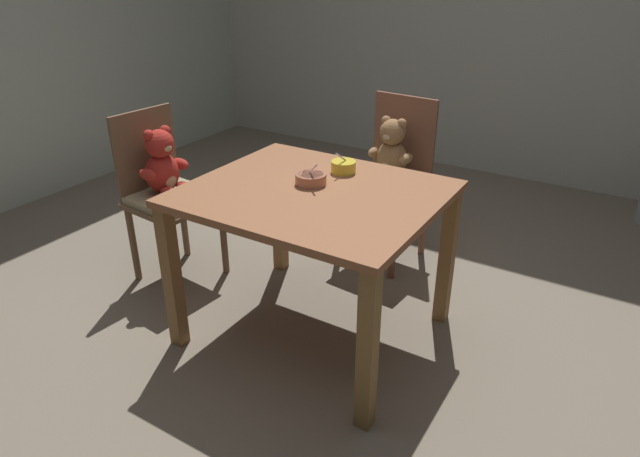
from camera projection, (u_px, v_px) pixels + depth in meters
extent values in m
cube|color=#7B6F5E|center=(314.00, 333.00, 2.62)|extent=(5.20, 5.20, 0.04)
cube|color=brown|center=(314.00, 194.00, 2.31)|extent=(1.03, 0.88, 0.03)
cube|color=brown|center=(172.00, 278.00, 2.38)|extent=(0.06, 0.06, 0.67)
cube|color=brown|center=(367.00, 352.00, 1.94)|extent=(0.06, 0.06, 0.67)
cube|color=olive|center=(279.00, 213.00, 2.99)|extent=(0.06, 0.06, 0.67)
cube|color=brown|center=(447.00, 257.00, 2.55)|extent=(0.06, 0.06, 0.67)
cube|color=brown|center=(174.00, 203.00, 2.87)|extent=(0.42, 0.44, 0.02)
cube|color=brown|center=(146.00, 153.00, 2.86)|extent=(0.05, 0.37, 0.45)
cylinder|color=brown|center=(174.00, 263.00, 2.76)|extent=(0.04, 0.04, 0.42)
cylinder|color=brown|center=(224.00, 238.00, 3.00)|extent=(0.04, 0.04, 0.42)
cylinder|color=brown|center=(133.00, 244.00, 2.93)|extent=(0.04, 0.04, 0.42)
cylinder|color=brown|center=(184.00, 222.00, 3.18)|extent=(0.04, 0.04, 0.42)
cube|color=tan|center=(174.00, 198.00, 2.86)|extent=(0.39, 0.40, 0.04)
ellipsoid|color=#B42B22|center=(162.00, 173.00, 2.84)|extent=(0.17, 0.19, 0.21)
ellipsoid|color=#CCB387|center=(169.00, 177.00, 2.82)|extent=(0.06, 0.10, 0.12)
sphere|color=#B42B22|center=(160.00, 144.00, 2.76)|extent=(0.14, 0.14, 0.14)
ellipsoid|color=#CCB387|center=(166.00, 148.00, 2.74)|extent=(0.06, 0.06, 0.04)
sphere|color=#B42B22|center=(148.00, 135.00, 2.71)|extent=(0.05, 0.05, 0.05)
sphere|color=#B42B22|center=(165.00, 131.00, 2.78)|extent=(0.05, 0.05, 0.05)
ellipsoid|color=#B42B22|center=(148.00, 175.00, 2.74)|extent=(0.12, 0.07, 0.06)
ellipsoid|color=#B42B22|center=(180.00, 164.00, 2.89)|extent=(0.12, 0.07, 0.06)
ellipsoid|color=#B42B22|center=(170.00, 194.00, 2.78)|extent=(0.14, 0.08, 0.06)
ellipsoid|color=#B42B22|center=(185.00, 188.00, 2.85)|extent=(0.14, 0.08, 0.06)
cube|color=brown|center=(384.00, 187.00, 3.06)|extent=(0.45, 0.44, 0.02)
cube|color=brown|center=(404.00, 137.00, 3.10)|extent=(0.38, 0.05, 0.46)
cylinder|color=brown|center=(339.00, 226.00, 3.13)|extent=(0.04, 0.04, 0.42)
cylinder|color=brown|center=(393.00, 243.00, 2.94)|extent=(0.04, 0.04, 0.42)
cylinder|color=brown|center=(372.00, 206.00, 3.38)|extent=(0.04, 0.04, 0.42)
cylinder|color=brown|center=(424.00, 221.00, 3.19)|extent=(0.04, 0.04, 0.42)
cube|color=tan|center=(384.00, 182.00, 3.05)|extent=(0.41, 0.41, 0.04)
ellipsoid|color=#9F7247|center=(392.00, 159.00, 3.05)|extent=(0.19, 0.16, 0.20)
ellipsoid|color=beige|center=(387.00, 163.00, 3.02)|extent=(0.10, 0.06, 0.12)
sphere|color=#9F7247|center=(392.00, 132.00, 2.98)|extent=(0.14, 0.14, 0.14)
ellipsoid|color=beige|center=(388.00, 136.00, 2.95)|extent=(0.06, 0.05, 0.04)
sphere|color=#9F7247|center=(386.00, 121.00, 2.99)|extent=(0.05, 0.05, 0.05)
sphere|color=#9F7247|center=(402.00, 124.00, 2.93)|extent=(0.05, 0.05, 0.05)
ellipsoid|color=#9F7247|center=(375.00, 152.00, 3.08)|extent=(0.07, 0.12, 0.06)
ellipsoid|color=#9F7247|center=(406.00, 159.00, 2.97)|extent=(0.07, 0.12, 0.06)
ellipsoid|color=#9F7247|center=(374.00, 174.00, 3.03)|extent=(0.07, 0.13, 0.06)
ellipsoid|color=#9F7247|center=(389.00, 178.00, 2.98)|extent=(0.07, 0.13, 0.06)
cylinder|color=yellow|center=(344.00, 167.00, 2.48)|extent=(0.11, 0.11, 0.05)
cylinder|color=yellow|center=(344.00, 171.00, 2.49)|extent=(0.06, 0.06, 0.01)
cylinder|color=beige|center=(344.00, 162.00, 2.47)|extent=(0.09, 0.09, 0.01)
cylinder|color=#BCBCC1|center=(341.00, 157.00, 2.44)|extent=(0.02, 0.08, 0.06)
ellipsoid|color=#BCBCC1|center=(345.00, 162.00, 2.48)|extent=(0.03, 0.03, 0.01)
cylinder|color=#B76D52|center=(311.00, 179.00, 2.35)|extent=(0.13, 0.13, 0.05)
cylinder|color=#B76D52|center=(311.00, 183.00, 2.36)|extent=(0.07, 0.07, 0.01)
cylinder|color=beige|center=(311.00, 175.00, 2.35)|extent=(0.11, 0.11, 0.01)
cylinder|color=#BCBCC1|center=(313.00, 169.00, 2.30)|extent=(0.08, 0.06, 0.07)
ellipsoid|color=#BCBCC1|center=(310.00, 174.00, 2.36)|extent=(0.04, 0.04, 0.01)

